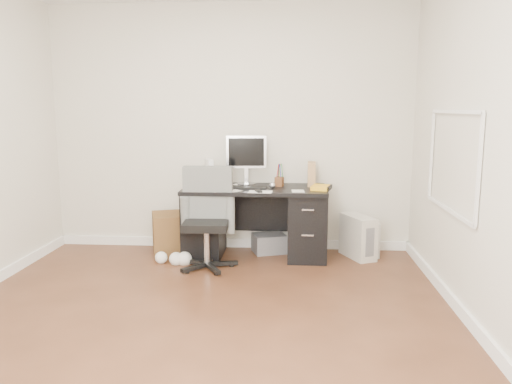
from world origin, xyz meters
TOP-DOWN VIEW (x-y plane):
  - ground at (0.00, 0.00)m, footprint 4.00×4.00m
  - room_shell at (0.03, 0.03)m, footprint 4.02×4.02m
  - desk at (0.30, 1.65)m, footprint 1.50×0.70m
  - loose_papers at (0.10, 1.60)m, footprint 1.10×0.60m
  - lcd_monitor at (0.19, 1.82)m, footprint 0.45×0.28m
  - keyboard at (0.23, 1.57)m, footprint 0.40×0.15m
  - computer_mouse at (0.48, 1.59)m, footprint 0.08×0.08m
  - travel_mug at (-0.24, 1.60)m, footprint 0.10×0.10m
  - white_binder at (-0.22, 1.84)m, footprint 0.18×0.26m
  - magazine_file at (0.90, 1.82)m, footprint 0.12×0.22m
  - pen_cup at (0.55, 1.75)m, footprint 0.13×0.13m
  - yellow_book at (0.99, 1.57)m, footprint 0.23×0.27m
  - paper_remote at (0.37, 1.37)m, footprint 0.24×0.20m
  - office_chair at (-0.15, 1.22)m, footprint 0.59×0.59m
  - pc_tower at (1.40, 1.69)m, footprint 0.37×0.49m
  - shopping_bag at (1.47, 1.68)m, footprint 0.31×0.24m
  - wicker_basket at (-0.61, 1.73)m, footprint 0.55×0.55m
  - desk_printer at (0.44, 1.81)m, footprint 0.42×0.38m

SIDE VIEW (x-z plane):
  - ground at x=0.00m, z-range 0.00..0.00m
  - desk_printer at x=0.44m, z-range 0.00..0.20m
  - shopping_bag at x=1.47m, z-range 0.00..0.38m
  - wicker_basket at x=-0.61m, z-range 0.00..0.44m
  - pc_tower at x=1.40m, z-range 0.00..0.45m
  - desk at x=0.30m, z-range 0.02..0.77m
  - office_chair at x=-0.15m, z-range 0.00..1.00m
  - loose_papers at x=0.10m, z-range 0.75..0.75m
  - paper_remote at x=0.37m, z-range 0.75..0.77m
  - keyboard at x=0.23m, z-range 0.75..0.77m
  - yellow_book at x=0.99m, z-range 0.75..0.79m
  - computer_mouse at x=0.48m, z-range 0.75..0.82m
  - travel_mug at x=-0.24m, z-range 0.75..0.92m
  - pen_cup at x=0.55m, z-range 0.75..0.99m
  - magazine_file at x=0.90m, z-range 0.75..1.00m
  - white_binder at x=-0.22m, z-range 0.75..1.03m
  - lcd_monitor at x=0.19m, z-range 0.75..1.30m
  - room_shell at x=0.03m, z-range 0.30..3.01m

